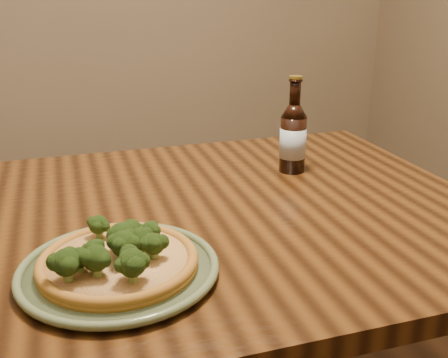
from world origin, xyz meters
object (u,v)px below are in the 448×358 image
object	(u,v)px
table	(100,265)
beer_bottle	(293,137)
plate	(119,269)
pizza	(118,258)

from	to	relation	value
table	beer_bottle	distance (m)	0.54
table	beer_bottle	world-z (taller)	beer_bottle
table	plate	xyz separation A→B (m)	(0.02, -0.21, 0.10)
pizza	beer_bottle	bearing A→B (deg)	38.44
plate	pizza	world-z (taller)	pizza
plate	beer_bottle	size ratio (longest dim) A/B	1.37
table	beer_bottle	size ratio (longest dim) A/B	6.90
pizza	plate	bearing A→B (deg)	73.98
table	pizza	xyz separation A→B (m)	(0.02, -0.21, 0.12)
beer_bottle	plate	bearing A→B (deg)	-163.41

